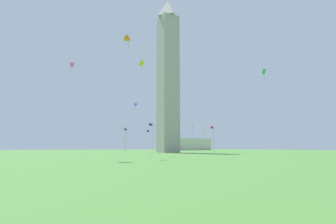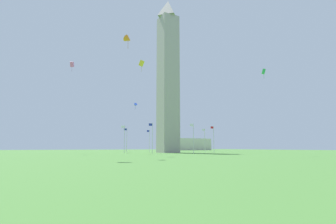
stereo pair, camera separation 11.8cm
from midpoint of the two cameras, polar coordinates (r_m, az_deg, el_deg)
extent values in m
plane|color=#3D6B2D|center=(81.15, -0.04, -9.14)|extent=(260.00, 260.00, 0.00)
cube|color=#A8A399|center=(83.82, -0.04, 6.58)|extent=(5.68, 5.68, 45.43)
pyramid|color=gray|center=(93.70, -0.04, 22.05)|extent=(5.68, 5.68, 6.19)
cylinder|color=silver|center=(75.39, -9.80, -6.03)|extent=(0.14, 0.14, 8.11)
cube|color=white|center=(75.42, -10.13, -3.28)|extent=(1.00, 0.03, 0.64)
cylinder|color=silver|center=(67.47, -3.57, -5.92)|extent=(0.14, 0.14, 8.11)
cube|color=#1E2D99|center=(67.47, -3.97, -2.84)|extent=(1.00, 0.03, 0.64)
cylinder|color=silver|center=(68.81, 5.71, -5.93)|extent=(0.14, 0.14, 8.11)
cube|color=white|center=(68.73, 5.29, -2.92)|extent=(1.00, 0.03, 0.64)
cylinder|color=silver|center=(78.27, 10.20, -6.09)|extent=(0.14, 0.14, 8.11)
cube|color=red|center=(78.12, 9.81, -3.44)|extent=(1.00, 0.03, 0.64)
cylinder|color=silver|center=(88.93, 8.22, -6.34)|extent=(0.14, 0.14, 8.11)
cube|color=white|center=(88.78, 7.89, -4.02)|extent=(1.00, 0.03, 0.64)
cylinder|color=silver|center=(95.08, 2.47, -6.52)|extent=(0.14, 0.14, 8.11)
cube|color=#1E2D99|center=(94.96, 2.17, -4.34)|extent=(1.00, 0.03, 0.64)
cylinder|color=silver|center=(94.12, -4.25, -6.49)|extent=(0.14, 0.14, 8.11)
cube|color=#1E2D99|center=(94.05, -4.53, -4.29)|extent=(1.00, 0.03, 0.64)
cylinder|color=silver|center=(86.41, -9.31, -6.27)|extent=(0.14, 0.14, 8.11)
cube|color=#1E2D99|center=(86.41, -9.60, -3.87)|extent=(1.00, 0.03, 0.64)
cube|color=pink|center=(74.49, -20.80, 9.98)|extent=(1.25, 1.44, 1.55)
cylinder|color=#A44A79|center=(74.14, -20.85, 9.09)|extent=(0.04, 0.04, 1.81)
cone|color=orange|center=(46.37, -8.96, 15.84)|extent=(1.96, 1.98, 1.61)
cylinder|color=#A75C15|center=(45.99, -8.99, 14.74)|extent=(0.04, 0.04, 1.45)
cube|color=green|center=(60.02, 20.67, 8.52)|extent=(1.04, 1.03, 1.19)
cylinder|color=#208035|center=(59.77, 20.71, 7.65)|extent=(0.04, 0.04, 1.42)
cone|color=blue|center=(67.27, -7.41, 1.56)|extent=(0.93, 1.18, 1.15)
cylinder|color=#233C9D|center=(67.16, -7.42, 0.98)|extent=(0.04, 0.04, 1.03)
cube|color=yellow|center=(55.16, -6.00, 10.83)|extent=(1.18, 1.29, 1.37)
cylinder|color=#A4921C|center=(54.83, -6.02, 9.78)|extent=(0.04, 0.04, 1.60)
cube|color=beige|center=(160.21, 4.30, -7.26)|extent=(27.92, 12.26, 7.16)
camera|label=1|loc=(0.06, -90.04, 0.01)|focal=27.12mm
camera|label=2|loc=(0.06, 89.96, -0.01)|focal=27.12mm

